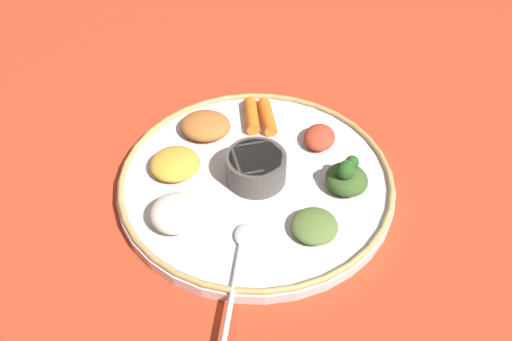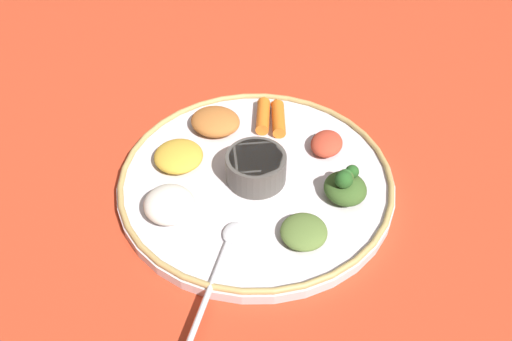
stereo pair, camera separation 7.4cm
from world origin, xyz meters
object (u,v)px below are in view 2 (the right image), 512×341
carrot_near_spoon (277,116)px  greens_pile (346,185)px  spoon (223,261)px  center_bowl (256,167)px  carrot_outer (263,113)px

carrot_near_spoon → greens_pile: bearing=44.8°
spoon → carrot_near_spoon: size_ratio=2.11×
spoon → carrot_near_spoon: bearing=-178.6°
greens_pile → center_bowl: bearing=-89.3°
carrot_near_spoon → carrot_outer: 0.02m
center_bowl → carrot_outer: size_ratio=0.96×
spoon → greens_pile: 0.19m
carrot_near_spoon → spoon: bearing=1.4°
center_bowl → spoon: bearing=1.0°
carrot_near_spoon → carrot_outer: same height
spoon → greens_pile: (-0.15, 0.12, 0.02)m
center_bowl → carrot_near_spoon: center_bowl is taller
center_bowl → carrot_outer: bearing=-168.6°
greens_pile → carrot_near_spoon: (-0.13, -0.13, -0.01)m
center_bowl → carrot_near_spoon: 0.13m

